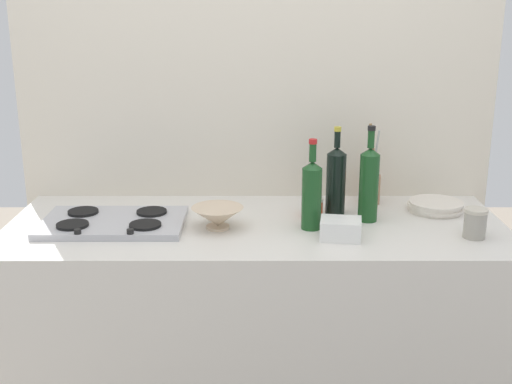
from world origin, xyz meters
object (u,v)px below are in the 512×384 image
wine_bottle_leftmost (336,179)px  utensil_crock (370,186)px  wine_bottle_mid_right (312,194)px  mixing_bowl (218,217)px  stovetop_hob (113,222)px  condiment_jar_front (313,207)px  butter_dish (341,229)px  condiment_jar_rear (475,223)px  plate_stack (435,206)px  wine_bottle_mid_left (369,183)px

wine_bottle_leftmost → utensil_crock: 0.21m
wine_bottle_mid_right → mixing_bowl: 0.34m
stovetop_hob → condiment_jar_front: bearing=8.1°
wine_bottle_leftmost → butter_dish: 0.29m
butter_dish → condiment_jar_rear: size_ratio=1.33×
wine_bottle_leftmost → wine_bottle_mid_right: wine_bottle_leftmost is taller
plate_stack → mixing_bowl: size_ratio=1.14×
butter_dish → condiment_jar_front: 0.24m
mixing_bowl → condiment_jar_rear: (0.88, -0.09, 0.01)m
plate_stack → mixing_bowl: (-0.82, -0.19, 0.02)m
wine_bottle_mid_right → condiment_jar_rear: 0.56m
wine_bottle_mid_right → condiment_jar_front: bearing=82.9°
mixing_bowl → wine_bottle_mid_right: bearing=-0.0°
plate_stack → wine_bottle_mid_right: 0.54m
stovetop_hob → utensil_crock: bearing=15.8°
condiment_jar_rear → wine_bottle_leftmost: bearing=149.1°
plate_stack → mixing_bowl: bearing=-166.7°
wine_bottle_leftmost → condiment_jar_rear: (0.44, -0.27, -0.08)m
stovetop_hob → condiment_jar_rear: condiment_jar_rear is taller
wine_bottle_mid_right → wine_bottle_leftmost: bearing=58.7°
butter_dish → condiment_jar_front: bearing=108.5°
condiment_jar_rear → mixing_bowl: bearing=173.9°
wine_bottle_mid_left → condiment_jar_front: 0.23m
wine_bottle_leftmost → butter_dish: (-0.01, -0.27, -0.10)m
stovetop_hob → plate_stack: size_ratio=2.41×
plate_stack → condiment_jar_front: 0.48m
butter_dish → condiment_jar_rear: 0.46m
wine_bottle_leftmost → wine_bottle_mid_left: (0.11, -0.08, 0.01)m
wine_bottle_mid_right → utensil_crock: (0.26, 0.30, -0.06)m
plate_stack → butter_dish: butter_dish is taller
wine_bottle_leftmost → stovetop_hob: bearing=-169.8°
condiment_jar_front → condiment_jar_rear: size_ratio=0.77×
stovetop_hob → condiment_jar_rear: bearing=-5.5°
wine_bottle_mid_left → butter_dish: bearing=-122.9°
condiment_jar_front → wine_bottle_mid_right: bearing=-97.1°
plate_stack → mixing_bowl: mixing_bowl is taller
wine_bottle_mid_left → utensil_crock: size_ratio=1.10×
stovetop_hob → wine_bottle_mid_right: 0.72m
wine_bottle_mid_left → condiment_jar_rear: size_ratio=3.42×
mixing_bowl → utensil_crock: bearing=26.9°
plate_stack → wine_bottle_leftmost: 0.40m
butter_dish → mixing_bowl: bearing=166.7°
plate_stack → wine_bottle_mid_left: size_ratio=0.60×
wine_bottle_mid_right → condiment_jar_rear: (0.55, -0.09, -0.08)m
wine_bottle_mid_right → butter_dish: size_ratio=2.36×
wine_bottle_leftmost → plate_stack: bearing=3.4°
stovetop_hob → wine_bottle_mid_left: size_ratio=1.44×
wine_bottle_mid_left → plate_stack: bearing=21.1°
condiment_jar_front → stovetop_hob: bearing=-171.9°
butter_dish → utensil_crock: bearing=67.6°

